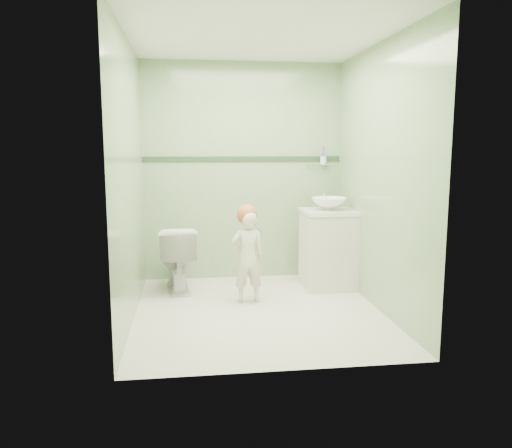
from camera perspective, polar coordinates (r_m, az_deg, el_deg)
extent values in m
plane|color=white|center=(4.66, 0.25, -9.80)|extent=(2.50, 2.50, 0.00)
cube|color=#85A575|center=(5.67, -1.48, 5.87)|extent=(2.20, 0.04, 2.40)
cube|color=#85A575|center=(3.20, 3.33, 3.68)|extent=(2.20, 0.04, 2.40)
cube|color=#85A575|center=(4.42, -14.08, 4.82)|extent=(0.04, 2.50, 2.40)
cube|color=#85A575|center=(4.71, 13.70, 5.05)|extent=(0.04, 2.50, 2.40)
plane|color=white|center=(4.52, 0.27, 20.47)|extent=(2.50, 2.50, 0.00)
cube|color=#2B442F|center=(5.65, -1.47, 7.39)|extent=(2.20, 0.02, 0.05)
cube|color=silver|center=(5.39, 8.12, -2.94)|extent=(0.52, 0.50, 0.80)
cube|color=white|center=(5.32, 8.21, 1.39)|extent=(0.54, 0.52, 0.04)
imported|color=white|center=(5.31, 8.23, 2.29)|extent=(0.37, 0.37, 0.13)
cylinder|color=silver|center=(5.50, 7.68, 3.10)|extent=(0.03, 0.03, 0.18)
cylinder|color=silver|center=(5.44, 7.83, 3.88)|extent=(0.02, 0.12, 0.02)
cylinder|color=silver|center=(5.77, 6.96, 6.66)|extent=(0.26, 0.02, 0.02)
cylinder|color=silver|center=(5.76, 7.60, 7.14)|extent=(0.07, 0.07, 0.09)
cylinder|color=#CD5039|center=(5.76, 7.68, 7.83)|extent=(0.01, 0.01, 0.17)
cylinder|color=#925CC2|center=(5.75, 7.66, 7.83)|extent=(0.01, 0.01, 0.17)
cylinder|color=#282EE1|center=(5.75, 7.53, 7.84)|extent=(0.01, 0.01, 0.17)
imported|color=white|center=(5.30, -8.91, -3.82)|extent=(0.43, 0.70, 0.68)
imported|color=beige|center=(4.81, -0.97, -3.76)|extent=(0.34, 0.24, 0.88)
sphere|color=#B55B36|center=(4.77, -1.01, 1.06)|extent=(0.20, 0.20, 0.20)
cylinder|color=teal|center=(4.65, 0.33, -0.68)|extent=(0.06, 0.14, 0.06)
cube|color=white|center=(4.68, -0.53, -0.13)|extent=(0.03, 0.03, 0.02)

